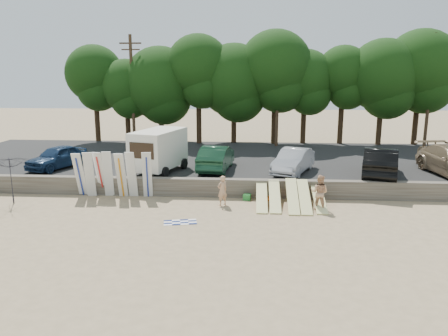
{
  "coord_description": "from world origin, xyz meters",
  "views": [
    {
      "loc": [
        0.11,
        -20.14,
        6.74
      ],
      "look_at": [
        -1.48,
        3.0,
        1.61
      ],
      "focal_mm": 35.0,
      "sensor_mm": 36.0,
      "label": 1
    }
  ],
  "objects_px": {
    "car_0": "(57,157)",
    "car_2": "(293,161)",
    "car_1": "(216,158)",
    "beachgoer_b": "(320,193)",
    "box_trailer": "(159,149)",
    "cooler": "(247,197)",
    "car_3": "(380,162)",
    "beach_umbrella": "(13,180)",
    "beachgoer_a": "(222,191)"
  },
  "relations": [
    {
      "from": "car_0",
      "to": "car_2",
      "type": "bearing_deg",
      "value": 20.42
    },
    {
      "from": "car_1",
      "to": "beachgoer_b",
      "type": "height_order",
      "value": "car_1"
    },
    {
      "from": "box_trailer",
      "to": "beachgoer_b",
      "type": "distance_m",
      "value": 10.3
    },
    {
      "from": "box_trailer",
      "to": "car_0",
      "type": "bearing_deg",
      "value": -170.03
    },
    {
      "from": "cooler",
      "to": "car_3",
      "type": "bearing_deg",
      "value": 34.62
    },
    {
      "from": "car_0",
      "to": "box_trailer",
      "type": "bearing_deg",
      "value": 15.9
    },
    {
      "from": "beach_umbrella",
      "to": "beachgoer_a",
      "type": "bearing_deg",
      "value": 1.76
    },
    {
      "from": "car_0",
      "to": "car_1",
      "type": "distance_m",
      "value": 10.16
    },
    {
      "from": "car_2",
      "to": "cooler",
      "type": "xyz_separation_m",
      "value": [
        -2.74,
        -3.67,
        -1.27
      ]
    },
    {
      "from": "box_trailer",
      "to": "cooler",
      "type": "height_order",
      "value": "box_trailer"
    },
    {
      "from": "car_1",
      "to": "car_3",
      "type": "bearing_deg",
      "value": 178.83
    },
    {
      "from": "beachgoer_a",
      "to": "cooler",
      "type": "relative_size",
      "value": 4.12
    },
    {
      "from": "car_1",
      "to": "beachgoer_b",
      "type": "relative_size",
      "value": 2.64
    },
    {
      "from": "beachgoer_b",
      "to": "car_1",
      "type": "bearing_deg",
      "value": -19.38
    },
    {
      "from": "car_3",
      "to": "car_0",
      "type": "bearing_deg",
      "value": 13.39
    },
    {
      "from": "cooler",
      "to": "car_0",
      "type": "bearing_deg",
      "value": 175.41
    },
    {
      "from": "box_trailer",
      "to": "car_1",
      "type": "xyz_separation_m",
      "value": [
        3.43,
        0.85,
        -0.67
      ]
    },
    {
      "from": "car_0",
      "to": "car_2",
      "type": "distance_m",
      "value": 14.92
    },
    {
      "from": "car_2",
      "to": "beachgoer_a",
      "type": "relative_size",
      "value": 2.83
    },
    {
      "from": "beachgoer_b",
      "to": "beach_umbrella",
      "type": "xyz_separation_m",
      "value": [
        -15.77,
        0.09,
        0.36
      ]
    },
    {
      "from": "car_2",
      "to": "cooler",
      "type": "distance_m",
      "value": 4.75
    },
    {
      "from": "car_3",
      "to": "cooler",
      "type": "xyz_separation_m",
      "value": [
        -7.73,
        -3.0,
        -1.4
      ]
    },
    {
      "from": "car_2",
      "to": "cooler",
      "type": "relative_size",
      "value": 11.68
    },
    {
      "from": "beachgoer_a",
      "to": "cooler",
      "type": "height_order",
      "value": "beachgoer_a"
    },
    {
      "from": "car_0",
      "to": "beach_umbrella",
      "type": "relative_size",
      "value": 1.53
    },
    {
      "from": "car_0",
      "to": "cooler",
      "type": "distance_m",
      "value": 12.87
    },
    {
      "from": "box_trailer",
      "to": "car_0",
      "type": "distance_m",
      "value": 6.8
    },
    {
      "from": "car_1",
      "to": "beach_umbrella",
      "type": "relative_size",
      "value": 1.69
    },
    {
      "from": "car_0",
      "to": "cooler",
      "type": "xyz_separation_m",
      "value": [
        12.18,
        -3.96,
        -1.26
      ]
    },
    {
      "from": "car_1",
      "to": "beachgoer_b",
      "type": "xyz_separation_m",
      "value": [
        5.63,
        -5.59,
        -0.58
      ]
    },
    {
      "from": "box_trailer",
      "to": "beachgoer_a",
      "type": "xyz_separation_m",
      "value": [
        4.2,
        -4.32,
        -1.37
      ]
    },
    {
      "from": "cooler",
      "to": "car_2",
      "type": "bearing_deg",
      "value": 66.67
    },
    {
      "from": "car_0",
      "to": "car_3",
      "type": "distance_m",
      "value": 19.94
    },
    {
      "from": "beach_umbrella",
      "to": "car_3",
      "type": "bearing_deg",
      "value": 12.36
    },
    {
      "from": "car_2",
      "to": "beachgoer_a",
      "type": "height_order",
      "value": "car_2"
    },
    {
      "from": "beachgoer_b",
      "to": "beach_umbrella",
      "type": "relative_size",
      "value": 0.64
    },
    {
      "from": "beachgoer_b",
      "to": "cooler",
      "type": "distance_m",
      "value": 3.96
    },
    {
      "from": "beachgoer_a",
      "to": "cooler",
      "type": "distance_m",
      "value": 1.74
    },
    {
      "from": "car_1",
      "to": "beachgoer_a",
      "type": "xyz_separation_m",
      "value": [
        0.76,
        -5.16,
        -0.69
      ]
    },
    {
      "from": "car_2",
      "to": "beach_umbrella",
      "type": "distance_m",
      "value": 15.73
    },
    {
      "from": "beachgoer_a",
      "to": "beach_umbrella",
      "type": "xyz_separation_m",
      "value": [
        -10.91,
        -0.34,
        0.47
      ]
    },
    {
      "from": "car_0",
      "to": "beach_umbrella",
      "type": "distance_m",
      "value": 5.32
    },
    {
      "from": "box_trailer",
      "to": "car_3",
      "type": "distance_m",
      "value": 13.2
    },
    {
      "from": "car_3",
      "to": "beach_umbrella",
      "type": "xyz_separation_m",
      "value": [
        -19.9,
        -4.36,
        -0.31
      ]
    },
    {
      "from": "beachgoer_b",
      "to": "car_3",
      "type": "bearing_deg",
      "value": -107.45
    },
    {
      "from": "cooler",
      "to": "beachgoer_a",
      "type": "bearing_deg",
      "value": -127.47
    },
    {
      "from": "box_trailer",
      "to": "car_1",
      "type": "bearing_deg",
      "value": 29.44
    },
    {
      "from": "beachgoer_b",
      "to": "cooler",
      "type": "bearing_deg",
      "value": 3.6
    },
    {
      "from": "car_0",
      "to": "car_1",
      "type": "height_order",
      "value": "car_1"
    },
    {
      "from": "car_1",
      "to": "car_3",
      "type": "distance_m",
      "value": 9.82
    }
  ]
}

